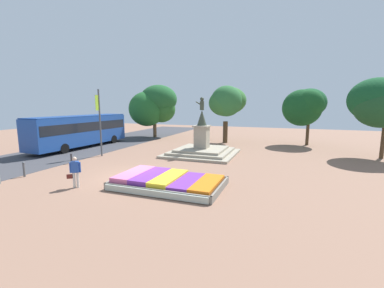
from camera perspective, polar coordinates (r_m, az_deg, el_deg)
ground_plane at (r=16.28m, az=-12.84°, el=-7.10°), size 73.76×73.76×0.00m
street_asphalt_strip at (r=23.63m, az=-34.81°, el=-3.50°), size 7.84×64.54×0.01m
flower_planter at (r=14.09m, az=-5.69°, el=-8.32°), size 5.83×3.54×0.62m
statue_monument at (r=22.59m, az=2.17°, el=-0.79°), size 5.87×5.87×5.00m
banner_pole at (r=23.01m, az=-19.80°, el=4.75°), size 0.14×0.61×5.63m
city_bus at (r=28.46m, az=-23.56°, el=3.02°), size 2.90×11.19×3.25m
pedestrian_with_handbag at (r=15.00m, az=-24.58°, el=-5.35°), size 0.65×0.48×1.68m
kerb_bollard_mid_b at (r=18.83m, az=-33.29°, el=-4.65°), size 0.14×0.14×0.94m
kerb_bollard_north at (r=21.24m, az=-25.23°, el=-2.86°), size 0.14×0.14×0.77m
park_tree_far_left at (r=29.04m, az=7.75°, el=9.33°), size 3.91×4.90×6.39m
park_tree_behind_statue at (r=30.12m, az=23.93°, el=7.82°), size 4.47×4.04×6.05m
park_tree_far_right at (r=25.58m, az=36.11°, el=7.38°), size 4.35×4.66×6.53m
park_tree_street_side at (r=34.78m, az=-8.46°, el=8.45°), size 6.12×5.58×6.91m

